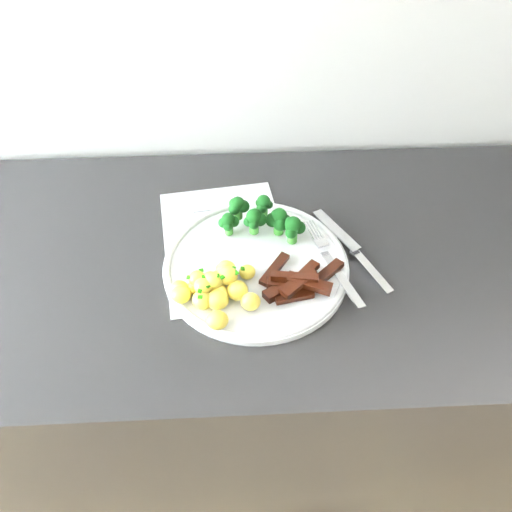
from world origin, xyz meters
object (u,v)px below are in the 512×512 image
at_px(recipe_paper, 225,243).
at_px(plate, 256,265).
at_px(counter, 231,388).
at_px(broccoli, 263,218).
at_px(potatoes, 216,289).
at_px(knife, 361,259).
at_px(beef_strips, 297,281).
at_px(fork, 334,266).

bearing_deg(recipe_paper, plate, -50.39).
height_order(counter, plate, plate).
bearing_deg(broccoli, potatoes, -120.86).
xyz_separation_m(recipe_paper, broccoli, (0.07, 0.01, 0.04)).
distance_m(counter, knife, 0.50).
bearing_deg(counter, recipe_paper, 82.82).
relative_size(counter, beef_strips, 16.41).
relative_size(recipe_paper, beef_strips, 2.26).
bearing_deg(recipe_paper, fork, -23.87).
relative_size(potatoes, fork, 0.70).
distance_m(counter, beef_strips, 0.47).
distance_m(recipe_paper, potatoes, 0.13).
relative_size(plate, broccoli, 2.09).
xyz_separation_m(broccoli, potatoes, (-0.08, -0.14, -0.02)).
distance_m(recipe_paper, knife, 0.23).
relative_size(recipe_paper, plate, 1.05).
distance_m(potatoes, beef_strips, 0.13).
relative_size(counter, fork, 11.68).
bearing_deg(fork, counter, 167.79).
bearing_deg(fork, beef_strips, -152.46).
bearing_deg(broccoli, plate, -102.44).
distance_m(beef_strips, knife, 0.12).
bearing_deg(potatoes, plate, 43.93).
distance_m(broccoli, knife, 0.18).
bearing_deg(potatoes, counter, 83.33).
xyz_separation_m(broccoli, knife, (0.16, -0.07, -0.04)).
bearing_deg(recipe_paper, knife, -14.21).
bearing_deg(counter, potatoes, -96.67).
bearing_deg(broccoli, knife, -23.67).
xyz_separation_m(recipe_paper, beef_strips, (0.11, -0.11, 0.02)).
bearing_deg(counter, beef_strips, -31.70).
height_order(recipe_paper, knife, knife).
xyz_separation_m(broccoli, beef_strips, (0.05, -0.12, -0.02)).
relative_size(recipe_paper, fork, 1.61).
height_order(plate, broccoli, broccoli).
xyz_separation_m(recipe_paper, fork, (0.17, -0.08, 0.02)).
height_order(potatoes, beef_strips, potatoes).
distance_m(potatoes, knife, 0.25).
bearing_deg(broccoli, beef_strips, -69.62).
relative_size(plate, potatoes, 2.21).
distance_m(recipe_paper, fork, 0.19).
bearing_deg(potatoes, knife, 15.52).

